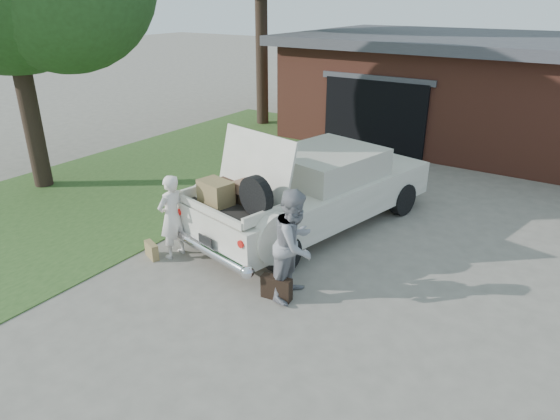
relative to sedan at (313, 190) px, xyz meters
The scene contains 8 objects.
ground 2.55m from the sedan, 80.93° to the right, with size 90.00×90.00×0.00m, color gray.
grass_strip 5.22m from the sedan, behind, with size 6.00×16.00×0.02m, color #2D4C1E.
house 9.23m from the sedan, 81.46° to the left, with size 12.80×7.80×3.30m.
sedan is the anchor object (origin of this frame).
woman_left 2.93m from the sedan, 120.33° to the right, with size 0.58×0.38×1.58m, color white.
woman_right 2.66m from the sedan, 66.01° to the right, with size 0.89×0.69×1.82m, color gray.
suitcase_left 3.40m from the sedan, 122.13° to the right, with size 0.39×0.12×0.30m, color #9F8550.
suitcase_right 2.90m from the sedan, 71.35° to the right, with size 0.50×0.16×0.39m, color black.
Camera 1 is at (4.31, -5.92, 4.47)m, focal length 32.00 mm.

